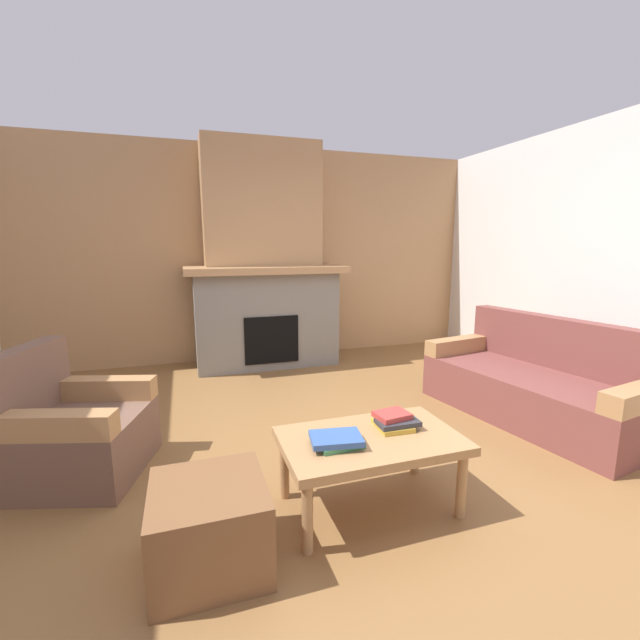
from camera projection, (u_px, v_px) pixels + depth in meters
ground at (339, 463)px, 2.86m from camera, size 9.00×9.00×0.00m
wall_back_wood_panel at (258, 255)px, 5.43m from camera, size 6.00×0.12×2.70m
fireplace at (264, 271)px, 5.11m from camera, size 1.90×0.82×2.70m
couch at (537, 385)px, 3.60m from camera, size 1.12×1.91×0.85m
armchair at (72, 431)px, 2.69m from camera, size 0.94×0.94×0.85m
coffee_table at (370, 446)px, 2.33m from camera, size 1.00×0.60×0.43m
ottoman at (210, 526)px, 1.93m from camera, size 0.52×0.52×0.40m
book_stack_near_edge at (337, 440)px, 2.20m from camera, size 0.30×0.23×0.06m
book_stack_center at (394, 421)px, 2.42m from camera, size 0.25×0.22×0.09m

